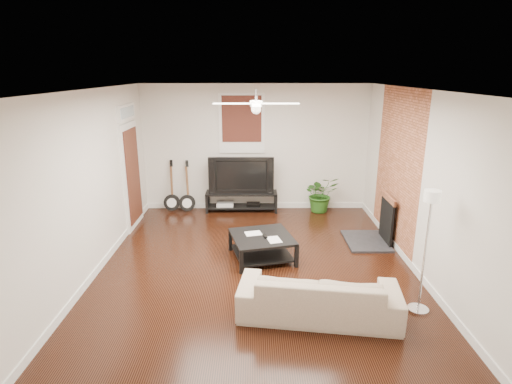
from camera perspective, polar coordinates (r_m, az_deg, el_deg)
The scene contains 14 objects.
room at distance 6.27m, azimuth 0.02°, elevation 1.15°, with size 5.01×6.01×2.81m.
brick_accent at distance 7.66m, azimuth 18.96°, elevation 3.09°, with size 0.02×2.20×2.80m, color #985231.
fireplace at distance 7.83m, azimuth 16.33°, elevation -3.58°, with size 0.80×1.10×0.92m, color black.
window_back at distance 9.09m, azimuth -1.99°, elevation 9.47°, with size 1.00×0.06×1.30m, color #3E1410.
door_left at distance 8.50m, azimuth -16.90°, elevation 3.49°, with size 0.08×1.00×2.50m, color white.
tv_stand at distance 9.27m, azimuth -2.01°, elevation -1.32°, with size 1.59×0.43×0.45m, color black.
tv at distance 9.12m, azimuth -2.05°, elevation 2.51°, with size 1.43×0.19×0.82m, color black.
coffee_table at distance 6.98m, azimuth 0.83°, elevation -7.64°, with size 0.97×0.97×0.41m, color black.
sofa at distance 5.49m, azimuth 8.67°, elevation -13.88°, with size 2.04×0.80×0.60m, color tan.
floor_lamp at distance 5.70m, azimuth 22.42°, elevation -7.79°, with size 0.27×0.27×1.67m, color silver, non-canonical shape.
potted_plant at distance 9.30m, azimuth 8.98°, elevation -0.25°, with size 0.74×0.64×0.82m, color #265B1A.
guitar_left at distance 9.32m, azimuth -11.73°, elevation 0.76°, with size 0.36×0.26×1.17m, color black, non-canonical shape.
guitar_right at distance 9.23m, azimuth -9.64°, elevation 0.71°, with size 0.36×0.26×1.17m, color black, non-canonical shape.
ceiling_fan at distance 6.06m, azimuth 0.02°, elevation 12.16°, with size 1.24×1.24×0.32m, color white, non-canonical shape.
Camera 1 is at (-0.03, -6.04, 3.06)m, focal length 28.82 mm.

